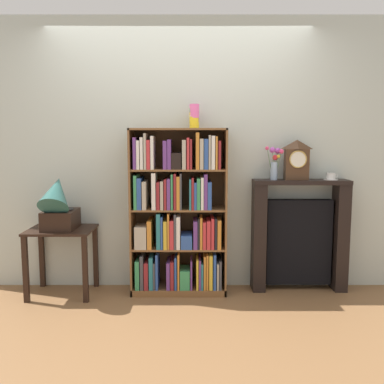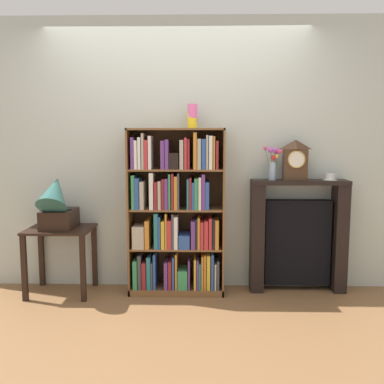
{
  "view_description": "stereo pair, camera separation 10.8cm",
  "coord_description": "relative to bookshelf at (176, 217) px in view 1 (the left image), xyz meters",
  "views": [
    {
      "loc": [
        0.13,
        -3.84,
        1.46
      ],
      "look_at": [
        0.15,
        0.1,
        0.96
      ],
      "focal_mm": 39.75,
      "sensor_mm": 36.0,
      "label": 1
    },
    {
      "loc": [
        0.23,
        -3.84,
        1.46
      ],
      "look_at": [
        0.15,
        0.1,
        0.96
      ],
      "focal_mm": 39.75,
      "sensor_mm": 36.0,
      "label": 2
    }
  ],
  "objects": [
    {
      "name": "fireplace_mantel",
      "position": [
        1.16,
        0.08,
        -0.2
      ],
      "size": [
        0.9,
        0.23,
        1.07
      ],
      "color": "black",
      "rests_on": "ground"
    },
    {
      "name": "mantel_clock",
      "position": [
        1.11,
        0.06,
        0.54
      ],
      "size": [
        0.22,
        0.12,
        0.38
      ],
      "color": "#472D1C",
      "rests_on": "fireplace_mantel"
    },
    {
      "name": "side_table_left",
      "position": [
        -1.09,
        -0.06,
        -0.24
      ],
      "size": [
        0.6,
        0.48,
        0.63
      ],
      "color": "black",
      "rests_on": "ground"
    },
    {
      "name": "ground_plane",
      "position": [
        0.01,
        -0.09,
        -0.73
      ],
      "size": [
        7.42,
        6.4,
        0.02
      ],
      "primitive_type": "cube",
      "color": "brown"
    },
    {
      "name": "teacup_with_saucer",
      "position": [
        1.44,
        0.06,
        0.38
      ],
      "size": [
        0.14,
        0.13,
        0.06
      ],
      "color": "white",
      "rests_on": "fireplace_mantel"
    },
    {
      "name": "wall_back",
      "position": [
        0.04,
        0.22,
        0.58
      ],
      "size": [
        4.42,
        0.08,
        2.6
      ],
      "primitive_type": "cube",
      "color": "beige",
      "rests_on": "ground"
    },
    {
      "name": "cup_stack",
      "position": [
        0.15,
        0.06,
        0.94
      ],
      "size": [
        0.09,
        0.09,
        0.22
      ],
      "color": "yellow",
      "rests_on": "bookshelf"
    },
    {
      "name": "bookshelf",
      "position": [
        0.0,
        0.0,
        0.0
      ],
      "size": [
        0.89,
        0.34,
        1.55
      ],
      "color": "brown",
      "rests_on": "ground"
    },
    {
      "name": "flower_vase",
      "position": [
        0.91,
        0.06,
        0.51
      ],
      "size": [
        0.17,
        0.12,
        0.31
      ],
      "color": "#99B2D1",
      "rests_on": "fireplace_mantel"
    },
    {
      "name": "gramophone",
      "position": [
        -1.09,
        -0.12,
        0.14
      ],
      "size": [
        0.28,
        0.48,
        0.56
      ],
      "color": "black",
      "rests_on": "side_table_left"
    }
  ]
}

